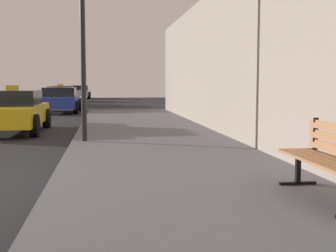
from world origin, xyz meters
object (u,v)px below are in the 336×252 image
Objects in this scene: street_lamp at (82,7)px; car_silver at (80,92)px; bench at (333,155)px; car_yellow at (12,111)px; car_blue at (60,100)px; car_green at (61,96)px; car_white at (63,94)px.

street_lamp is 1.00× the size of car_silver.
car_silver is (-4.99, 39.47, -0.02)m from bench.
car_yellow is (-2.32, 3.56, -2.58)m from street_lamp.
bench is at bearing 104.77° from car_blue.
car_silver is at bearing -90.79° from car_yellow.
car_green is 13.61m from car_silver.
car_yellow is at bearing 86.80° from car_blue.
bench is 0.39× the size of car_silver.
car_blue is at bearing -93.20° from car_yellow.
street_lamp is at bearing 96.93° from car_green.
car_green is 1.05× the size of car_white.
car_white is (-2.89, 26.87, -2.58)m from street_lamp.
car_blue is at bearing 105.34° from bench.
car_silver is (0.42, 30.17, 0.00)m from car_yellow.
car_blue is (0.52, 9.25, -0.00)m from car_yellow.
car_white is (-0.57, 23.30, 0.00)m from car_yellow.
car_blue is at bearing 94.43° from car_white.
street_lamp reaches higher than bench.
car_green is at bearing -89.55° from car_yellow.
car_green is at bearing 96.93° from street_lamp.
car_blue is 20.92m from car_silver.
bench is 0.40× the size of car_white.
street_lamp reaches higher than car_white.
car_yellow is 16.57m from car_green.
bench is at bearing 97.20° from car_silver.
car_white is (-0.44, 6.73, -0.00)m from car_green.
car_green is (-5.54, 25.88, -0.01)m from bench.
car_yellow is (-5.41, 9.30, -0.02)m from bench.
bench is 0.43× the size of car_blue.
car_blue is (-4.89, 18.55, -0.02)m from bench.
car_blue is 0.92× the size of car_white.
car_blue is (-1.80, 12.81, -2.58)m from street_lamp.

